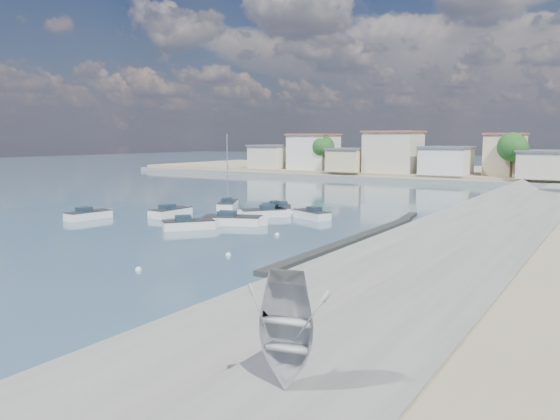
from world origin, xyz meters
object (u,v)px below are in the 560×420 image
at_px(motorboat_g, 283,211).
at_px(sailboat, 228,205).
at_px(motorboat_c, 310,215).
at_px(motorboat_h, 236,220).
at_px(motorboat_a, 91,215).
at_px(motorboat_f, 274,208).
at_px(motorboat_d, 260,213).
at_px(motorboat_e, 172,212).
at_px(motorboat_b, 191,225).
at_px(overturned_dinghy, 286,378).

xyz_separation_m(motorboat_g, sailboat, (-8.29, 0.86, 0.04)).
height_order(motorboat_c, sailboat, sailboat).
bearing_deg(motorboat_h, motorboat_g, 89.82).
relative_size(motorboat_a, motorboat_f, 1.21).
distance_m(motorboat_d, motorboat_f, 4.51).
height_order(motorboat_a, sailboat, sailboat).
xyz_separation_m(motorboat_e, motorboat_f, (7.41, 8.68, -0.00)).
bearing_deg(motorboat_d, motorboat_e, -153.20).
xyz_separation_m(motorboat_d, motorboat_g, (0.83, 3.17, 0.00)).
height_order(motorboat_b, motorboat_f, same).
distance_m(motorboat_b, overturned_dinghy, 37.05).
height_order(motorboat_g, overturned_dinghy, overturned_dinghy).
relative_size(motorboat_d, sailboat, 0.54).
bearing_deg(motorboat_e, overturned_dinghy, -42.88).
xyz_separation_m(motorboat_a, overturned_dinghy, (39.36, -25.18, 1.73)).
xyz_separation_m(motorboat_f, motorboat_g, (1.97, -1.19, 0.00)).
relative_size(motorboat_a, motorboat_d, 1.09).
bearing_deg(motorboat_a, motorboat_e, 48.31).
bearing_deg(motorboat_d, sailboat, 151.65).
relative_size(motorboat_b, motorboat_g, 1.02).
height_order(motorboat_f, overturned_dinghy, overturned_dinghy).
relative_size(motorboat_b, motorboat_h, 0.77).
xyz_separation_m(motorboat_e, sailboat, (1.10, 8.34, 0.04)).
xyz_separation_m(motorboat_f, overturned_dinghy, (26.41, -40.08, 1.73)).
distance_m(motorboat_h, sailboat, 12.54).
height_order(motorboat_e, motorboat_f, same).
height_order(motorboat_b, overturned_dinghy, overturned_dinghy).
bearing_deg(motorboat_h, motorboat_c, 61.00).
distance_m(sailboat, overturned_dinghy, 51.51).
height_order(motorboat_b, motorboat_h, same).
bearing_deg(motorboat_h, motorboat_a, -161.03).
bearing_deg(motorboat_c, motorboat_h, -119.00).
height_order(motorboat_c, overturned_dinghy, overturned_dinghy).
xyz_separation_m(motorboat_e, motorboat_h, (9.36, -1.10, 0.00)).
bearing_deg(motorboat_h, motorboat_d, 98.45).
bearing_deg(motorboat_d, motorboat_a, -143.20).
height_order(motorboat_c, motorboat_e, same).
bearing_deg(motorboat_b, motorboat_g, 81.58).
bearing_deg(motorboat_a, motorboat_d, 36.80).
xyz_separation_m(motorboat_c, motorboat_d, (-4.93, -2.02, -0.00)).
distance_m(motorboat_b, motorboat_d, 9.79).
bearing_deg(motorboat_g, overturned_dinghy, -57.86).
distance_m(motorboat_a, motorboat_h, 15.76).
bearing_deg(motorboat_g, motorboat_e, -141.42).
relative_size(motorboat_a, motorboat_e, 0.96).
height_order(motorboat_g, sailboat, sailboat).
height_order(motorboat_a, motorboat_d, same).
height_order(motorboat_d, motorboat_h, same).
relative_size(motorboat_e, sailboat, 0.61).
distance_m(motorboat_d, sailboat, 8.47).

